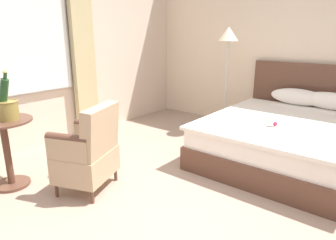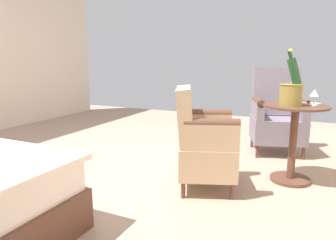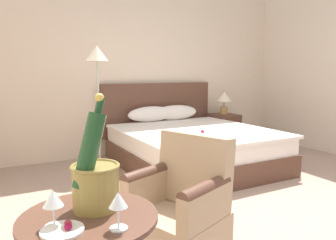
{
  "view_description": "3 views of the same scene",
  "coord_description": "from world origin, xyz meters",
  "px_view_note": "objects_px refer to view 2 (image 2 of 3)",
  "views": [
    {
      "loc": [
        1.28,
        -1.8,
        1.58
      ],
      "look_at": [
        -0.53,
        0.47,
        0.72
      ],
      "focal_mm": 32.0,
      "sensor_mm": 36.0,
      "label": 1
    },
    {
      "loc": [
        -1.92,
        2.34,
        1.12
      ],
      "look_at": [
        -1.12,
        0.65,
        0.75
      ],
      "focal_mm": 32.0,
      "sensor_mm": 36.0,
      "label": 2
    },
    {
      "loc": [
        -2.14,
        -1.87,
        1.31
      ],
      "look_at": [
        -0.71,
        0.81,
        0.87
      ],
      "focal_mm": 35.0,
      "sensor_mm": 36.0,
      "label": 3
    }
  ],
  "objects_px": {
    "snack_plate": "(311,104)",
    "armchair_facing_bed": "(277,116)",
    "side_table_round": "(293,137)",
    "armchair_by_window": "(202,142)",
    "champagne_bucket": "(292,90)",
    "wine_glass_near_edge": "(290,91)",
    "wine_glass_near_bucket": "(314,94)"
  },
  "relations": [
    {
      "from": "champagne_bucket",
      "to": "armchair_facing_bed",
      "type": "distance_m",
      "value": 1.07
    },
    {
      "from": "side_table_round",
      "to": "armchair_facing_bed",
      "type": "height_order",
      "value": "armchair_facing_bed"
    },
    {
      "from": "wine_glass_near_bucket",
      "to": "armchair_facing_bed",
      "type": "xyz_separation_m",
      "value": [
        0.37,
        -0.88,
        -0.38
      ]
    },
    {
      "from": "champagne_bucket",
      "to": "wine_glass_near_edge",
      "type": "height_order",
      "value": "champagne_bucket"
    },
    {
      "from": "champagne_bucket",
      "to": "wine_glass_near_edge",
      "type": "xyz_separation_m",
      "value": [
        0.03,
        -0.22,
        -0.03
      ]
    },
    {
      "from": "snack_plate",
      "to": "wine_glass_near_edge",
      "type": "bearing_deg",
      "value": -21.35
    },
    {
      "from": "armchair_facing_bed",
      "to": "snack_plate",
      "type": "bearing_deg",
      "value": 113.2
    },
    {
      "from": "champagne_bucket",
      "to": "wine_glass_near_bucket",
      "type": "bearing_deg",
      "value": -154.0
    },
    {
      "from": "side_table_round",
      "to": "armchair_by_window",
      "type": "xyz_separation_m",
      "value": [
        0.73,
        0.49,
        -0.01
      ]
    },
    {
      "from": "side_table_round",
      "to": "wine_glass_near_bucket",
      "type": "height_order",
      "value": "wine_glass_near_bucket"
    },
    {
      "from": "side_table_round",
      "to": "armchair_by_window",
      "type": "distance_m",
      "value": 0.87
    },
    {
      "from": "armchair_facing_bed",
      "to": "side_table_round",
      "type": "bearing_deg",
      "value": 104.15
    },
    {
      "from": "armchair_by_window",
      "to": "armchair_facing_bed",
      "type": "bearing_deg",
      "value": -109.29
    },
    {
      "from": "champagne_bucket",
      "to": "snack_plate",
      "type": "xyz_separation_m",
      "value": [
        -0.16,
        -0.15,
        -0.13
      ]
    },
    {
      "from": "side_table_round",
      "to": "snack_plate",
      "type": "bearing_deg",
      "value": -141.18
    },
    {
      "from": "snack_plate",
      "to": "armchair_facing_bed",
      "type": "distance_m",
      "value": 0.94
    },
    {
      "from": "side_table_round",
      "to": "wine_glass_near_bucket",
      "type": "xyz_separation_m",
      "value": [
        -0.14,
        -0.04,
        0.41
      ]
    },
    {
      "from": "wine_glass_near_bucket",
      "to": "armchair_facing_bed",
      "type": "bearing_deg",
      "value": -67.06
    },
    {
      "from": "snack_plate",
      "to": "armchair_by_window",
      "type": "xyz_separation_m",
      "value": [
        0.85,
        0.59,
        -0.32
      ]
    },
    {
      "from": "side_table_round",
      "to": "snack_plate",
      "type": "distance_m",
      "value": 0.35
    },
    {
      "from": "wine_glass_near_edge",
      "to": "armchair_facing_bed",
      "type": "xyz_separation_m",
      "value": [
        0.16,
        -0.75,
        -0.38
      ]
    },
    {
      "from": "side_table_round",
      "to": "wine_glass_near_edge",
      "type": "height_order",
      "value": "wine_glass_near_edge"
    },
    {
      "from": "champagne_bucket",
      "to": "armchair_by_window",
      "type": "relative_size",
      "value": 0.55
    },
    {
      "from": "wine_glass_near_bucket",
      "to": "snack_plate",
      "type": "height_order",
      "value": "wine_glass_near_bucket"
    },
    {
      "from": "wine_glass_near_edge",
      "to": "snack_plate",
      "type": "relative_size",
      "value": 0.91
    },
    {
      "from": "side_table_round",
      "to": "snack_plate",
      "type": "height_order",
      "value": "snack_plate"
    },
    {
      "from": "champagne_bucket",
      "to": "armchair_by_window",
      "type": "xyz_separation_m",
      "value": [
        0.68,
        0.44,
        -0.45
      ]
    },
    {
      "from": "side_table_round",
      "to": "armchair_facing_bed",
      "type": "relative_size",
      "value": 0.7
    },
    {
      "from": "wine_glass_near_edge",
      "to": "snack_plate",
      "type": "xyz_separation_m",
      "value": [
        -0.19,
        0.07,
        -0.1
      ]
    },
    {
      "from": "side_table_round",
      "to": "wine_glass_near_bucket",
      "type": "relative_size",
      "value": 5.01
    },
    {
      "from": "side_table_round",
      "to": "champagne_bucket",
      "type": "relative_size",
      "value": 1.46
    },
    {
      "from": "side_table_round",
      "to": "wine_glass_near_bucket",
      "type": "bearing_deg",
      "value": -165.07
    }
  ]
}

